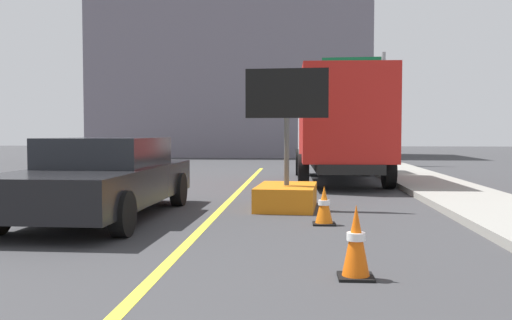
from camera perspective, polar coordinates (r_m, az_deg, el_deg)
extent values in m
cube|color=yellow|center=(5.36, -12.04, -13.22)|extent=(0.14, 36.00, 0.01)
cube|color=orange|center=(11.03, 3.09, -3.70)|extent=(1.23, 1.87, 0.45)
cylinder|color=#4C4C4C|center=(10.96, 3.10, 0.84)|extent=(0.10, 0.10, 1.30)
cube|color=black|center=(10.98, 3.12, 6.72)|extent=(1.60, 0.19, 0.95)
sphere|color=yellow|center=(11.00, 6.01, 6.70)|extent=(0.09, 0.09, 0.09)
sphere|color=yellow|center=(11.01, 4.44, 6.70)|extent=(0.09, 0.09, 0.09)
sphere|color=yellow|center=(11.04, 2.88, 6.70)|extent=(0.09, 0.09, 0.09)
sphere|color=yellow|center=(11.07, 1.32, 6.69)|extent=(0.09, 0.09, 0.09)
sphere|color=yellow|center=(11.11, 0.45, 7.61)|extent=(0.09, 0.09, 0.09)
sphere|color=yellow|center=(11.08, 0.44, 5.76)|extent=(0.09, 0.09, 0.09)
cube|color=black|center=(17.10, 8.34, -0.23)|extent=(1.74, 6.94, 0.25)
cube|color=silver|center=(19.56, 7.71, 3.31)|extent=(2.36, 1.97, 1.90)
cube|color=red|center=(16.03, 8.70, 4.44)|extent=(2.40, 4.74, 2.47)
cylinder|color=black|center=(19.39, 4.44, -0.21)|extent=(0.29, 0.90, 0.90)
cylinder|color=black|center=(19.56, 10.98, -0.23)|extent=(0.29, 0.90, 0.90)
cylinder|color=black|center=(14.98, 4.78, -1.12)|extent=(0.29, 0.90, 0.90)
cylinder|color=black|center=(15.20, 13.21, -1.12)|extent=(0.29, 0.90, 0.90)
cube|color=black|center=(10.10, -15.24, -2.38)|extent=(2.07, 5.21, 0.60)
cube|color=black|center=(10.30, -14.77, 0.79)|extent=(1.78, 2.36, 0.50)
cylinder|color=black|center=(8.21, -13.28, -5.29)|extent=(0.23, 0.66, 0.66)
cylinder|color=black|center=(11.47, -7.79, -2.94)|extent=(0.23, 0.66, 0.66)
cylinder|color=black|center=(12.04, -16.54, -2.76)|extent=(0.23, 0.66, 0.66)
cylinder|color=gray|center=(25.81, 12.65, 5.04)|extent=(0.18, 0.18, 5.00)
cube|color=#0F6033|center=(25.86, 9.56, 8.73)|extent=(2.60, 0.24, 1.30)
cube|color=white|center=(25.89, 9.56, 8.72)|extent=(1.82, 0.13, 0.18)
cube|color=slate|center=(36.32, -2.30, 8.71)|extent=(16.56, 7.71, 10.39)
cube|color=black|center=(5.94, 9.99, -11.49)|extent=(0.36, 0.36, 0.03)
cone|color=#EA5B0C|center=(5.86, 10.02, -7.93)|extent=(0.28, 0.28, 0.72)
cylinder|color=white|center=(5.86, 10.02, -7.58)|extent=(0.19, 0.19, 0.08)
cube|color=black|center=(9.17, 6.85, -6.38)|extent=(0.36, 0.36, 0.03)
cone|color=orange|center=(9.13, 6.86, -4.45)|extent=(0.28, 0.28, 0.59)
cylinder|color=white|center=(9.12, 6.86, -4.27)|extent=(0.19, 0.19, 0.08)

